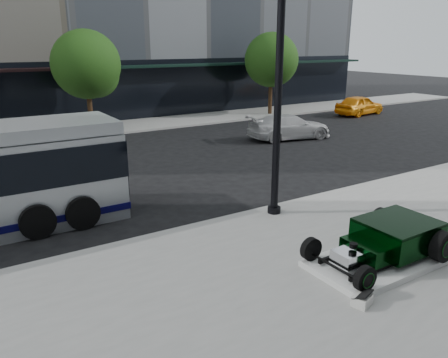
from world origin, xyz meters
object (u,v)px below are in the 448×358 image
white_sedan (290,127)px  yellow_taxi (359,105)px  hot_rod (391,237)px  lamppost (278,102)px

white_sedan → yellow_taxi: (9.84, 3.77, 0.04)m
hot_rod → yellow_taxi: 23.51m
hot_rod → yellow_taxi: bearing=43.1°
lamppost → yellow_taxi: bearing=34.8°
hot_rod → white_sedan: (7.32, 12.30, -0.02)m
hot_rod → yellow_taxi: (17.16, 16.07, 0.02)m
lamppost → hot_rod: bearing=-83.7°
lamppost → yellow_taxi: 21.59m
hot_rod → lamppost: size_ratio=0.44×
hot_rod → white_sedan: bearing=59.2°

